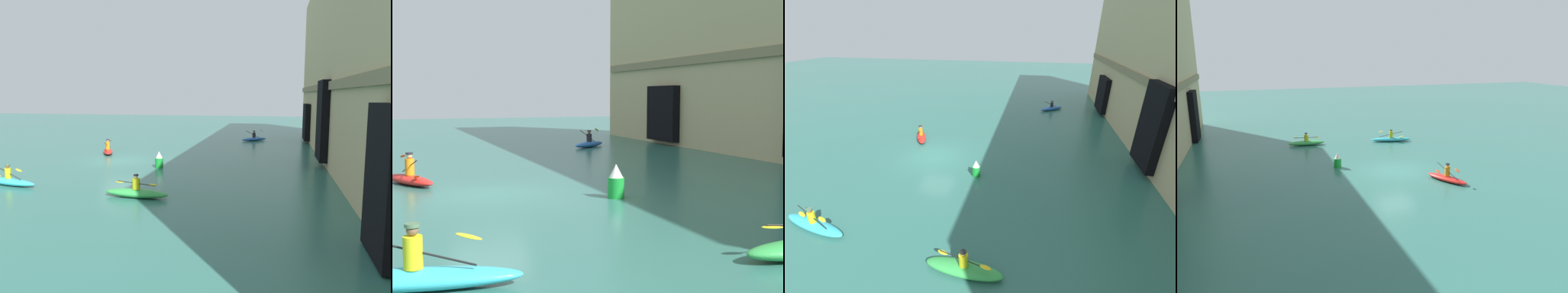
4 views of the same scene
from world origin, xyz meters
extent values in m
plane|color=#2D665B|center=(0.00, 0.00, 0.00)|extent=(120.00, 120.00, 0.00)
cube|color=black|center=(14.05, 13.99, 2.27)|extent=(2.56, 0.70, 4.41)
ellipsoid|color=#33B2C6|center=(8.23, -2.78, 0.18)|extent=(1.42, 3.65, 0.36)
cylinder|color=gold|center=(8.23, -2.78, 0.63)|extent=(0.31, 0.31, 0.54)
sphere|color=brown|center=(8.23, -2.78, 1.00)|extent=(0.20, 0.20, 0.20)
cylinder|color=#4C6B4C|center=(8.23, -2.78, 1.08)|extent=(0.25, 0.25, 0.06)
cylinder|color=black|center=(8.23, -2.78, 0.66)|extent=(0.68, 1.97, 0.54)
ellipsoid|color=yellow|center=(7.94, -3.64, 0.43)|extent=(0.31, 0.47, 0.15)
ellipsoid|color=yellow|center=(8.51, -1.92, 0.88)|extent=(0.31, 0.47, 0.15)
ellipsoid|color=green|center=(9.15, 4.67, 0.20)|extent=(0.95, 3.11, 0.39)
cylinder|color=gold|center=(9.15, 4.67, 0.64)|extent=(0.36, 0.36, 0.49)
sphere|color=beige|center=(9.15, 4.67, 0.98)|extent=(0.19, 0.19, 0.19)
cylinder|color=#232328|center=(9.15, 4.67, 1.05)|extent=(0.23, 0.23, 0.06)
cylinder|color=black|center=(9.15, 4.67, 0.66)|extent=(0.47, 1.99, 0.08)
ellipsoid|color=yellow|center=(9.34, 5.54, 0.68)|extent=(0.27, 0.47, 0.06)
ellipsoid|color=yellow|center=(8.96, 3.79, 0.64)|extent=(0.27, 0.47, 0.06)
ellipsoid|color=red|center=(-2.93, -2.31, 0.17)|extent=(2.89, 1.90, 0.34)
cylinder|color=orange|center=(-2.93, -2.31, 0.64)|extent=(0.32, 0.32, 0.60)
sphere|color=tan|center=(-2.93, -2.31, 1.04)|extent=(0.21, 0.21, 0.21)
cylinder|color=#232328|center=(-2.93, -2.31, 1.12)|extent=(0.26, 0.26, 0.06)
cylinder|color=black|center=(-2.93, -2.31, 0.67)|extent=(1.96, 0.46, 0.66)
ellipsoid|color=#D84C19|center=(-3.79, -2.49, 0.94)|extent=(0.46, 0.27, 0.18)
ellipsoid|color=#D84C19|center=(-2.07, -2.12, 0.39)|extent=(0.46, 0.27, 0.18)
cylinder|color=green|center=(2.03, 3.55, 0.32)|extent=(0.51, 0.51, 0.64)
cone|color=white|center=(2.03, 3.55, 0.85)|extent=(0.44, 0.44, 0.42)
camera|label=1|loc=(25.34, 10.86, 4.71)|focal=35.00mm
camera|label=2|loc=(17.30, -3.18, 3.17)|focal=50.00mm
camera|label=3|loc=(15.97, 6.74, 8.53)|focal=24.00mm
camera|label=4|loc=(-22.96, 9.11, 7.95)|focal=35.00mm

